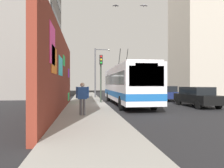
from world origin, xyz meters
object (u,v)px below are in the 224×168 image
object	(u,v)px
street_lamp	(97,69)
pedestrian_near_wall	(82,96)
city_bus	(127,84)
parked_car_black	(197,96)
parked_car_navy	(165,93)
traffic_light	(101,70)

from	to	relation	value
street_lamp	pedestrian_near_wall	bearing A→B (deg)	173.21
city_bus	parked_car_black	size ratio (longest dim) A/B	2.46
parked_car_black	pedestrian_near_wall	distance (m)	9.89
pedestrian_near_wall	street_lamp	distance (m)	15.01
parked_car_navy	street_lamp	world-z (taller)	street_lamp
pedestrian_near_wall	street_lamp	bearing A→B (deg)	-6.79
city_bus	traffic_light	xyz separation A→B (m)	(0.97, 2.15, 1.20)
city_bus	parked_car_navy	size ratio (longest dim) A/B	2.36
parked_car_black	traffic_light	xyz separation A→B (m)	(3.20, 7.35, 2.19)
parked_car_navy	pedestrian_near_wall	bearing A→B (deg)	139.85
parked_car_navy	traffic_light	world-z (taller)	traffic_light
pedestrian_near_wall	traffic_light	world-z (taller)	traffic_light
street_lamp	traffic_light	bearing A→B (deg)	178.93
city_bus	pedestrian_near_wall	size ratio (longest dim) A/B	6.67
traffic_light	street_lamp	distance (m)	7.36
traffic_light	parked_car_black	bearing A→B (deg)	-113.56
city_bus	pedestrian_near_wall	world-z (taller)	city_bus
traffic_light	street_lamp	bearing A→B (deg)	-1.07
city_bus	traffic_light	distance (m)	2.65
pedestrian_near_wall	parked_car_navy	bearing A→B (deg)	-40.15
parked_car_black	pedestrian_near_wall	size ratio (longest dim) A/B	2.71
traffic_light	street_lamp	xyz separation A→B (m)	(7.33, -0.14, 0.69)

